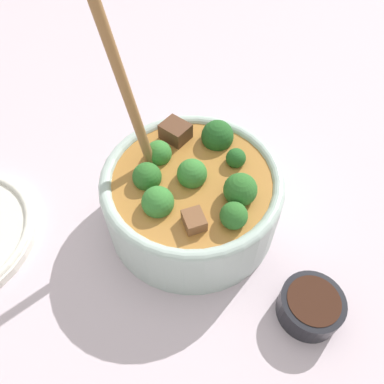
# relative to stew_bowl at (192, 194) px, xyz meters

# --- Properties ---
(ground_plane) EXTENTS (4.00, 4.00, 0.00)m
(ground_plane) POSITION_rel_stew_bowl_xyz_m (-0.00, -0.00, -0.05)
(ground_plane) COLOR silver
(stew_bowl) EXTENTS (0.23, 0.23, 0.30)m
(stew_bowl) POSITION_rel_stew_bowl_xyz_m (0.00, 0.00, 0.00)
(stew_bowl) COLOR #B2C6BC
(stew_bowl) RESTS_ON ground_plane
(condiment_bowl) EXTENTS (0.07, 0.07, 0.04)m
(condiment_bowl) POSITION_rel_stew_bowl_xyz_m (-0.06, -0.18, -0.03)
(condiment_bowl) COLOR black
(condiment_bowl) RESTS_ON ground_plane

